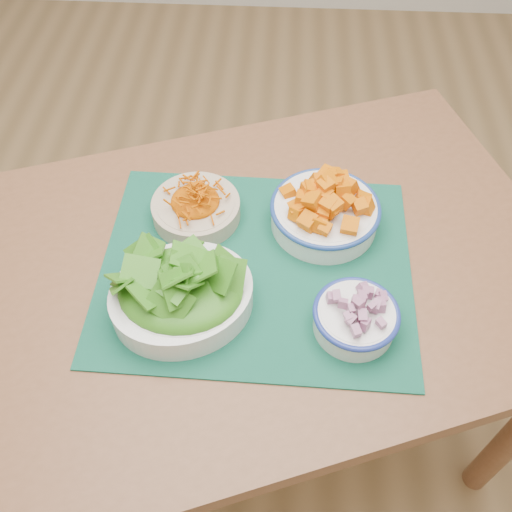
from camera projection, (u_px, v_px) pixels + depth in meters
The scene contains 7 objects.
ground at pixel (232, 319), 1.87m from camera, with size 4.00×4.00×0.00m, color #A07B4D.
table at pixel (253, 294), 1.15m from camera, with size 1.37×1.14×0.75m.
placemat at pixel (256, 267), 1.06m from camera, with size 0.57×0.47×0.00m, color #083527.
carrot_bowl at pixel (196, 205), 1.11m from camera, with size 0.22×0.22×0.07m.
squash_bowl at pixel (325, 207), 1.09m from camera, with size 0.26×0.26×0.10m.
lettuce_bowl at pixel (181, 291), 0.96m from camera, with size 0.31×0.29×0.11m.
onion_bowl at pixel (356, 315), 0.95m from camera, with size 0.15×0.15×0.08m.
Camera 1 is at (0.14, -0.99, 1.60)m, focal length 40.00 mm.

